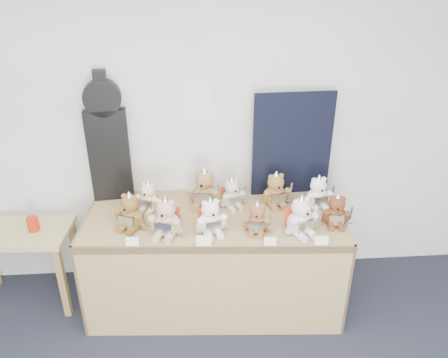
{
  "coord_description": "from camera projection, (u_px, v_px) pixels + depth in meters",
  "views": [
    {
      "loc": [
        0.18,
        -0.7,
        2.49
      ],
      "look_at": [
        0.38,
        1.97,
        1.15
      ],
      "focal_mm": 35.0,
      "sensor_mm": 36.0,
      "label": 1
    }
  ],
  "objects": [
    {
      "name": "room_shell",
      "position": [
        197.0,
        101.0,
        3.27
      ],
      "size": [
        6.0,
        6.0,
        6.0
      ],
      "color": "silver",
      "rests_on": "floor"
    },
    {
      "name": "display_table",
      "position": [
        214.0,
        240.0,
        3.24
      ],
      "size": [
        1.96,
        0.92,
        0.8
      ],
      "rotation": [
        0.0,
        0.0,
        -0.07
      ],
      "color": "olive",
      "rests_on": "floor"
    },
    {
      "name": "side_table",
      "position": [
        18.0,
        244.0,
        3.35
      ],
      "size": [
        0.82,
        0.49,
        0.66
      ],
      "rotation": [
        0.0,
        0.0,
        -0.06
      ],
      "color": "tan",
      "rests_on": "floor"
    },
    {
      "name": "guitar_case",
      "position": [
        107.0,
        139.0,
        3.27
      ],
      "size": [
        0.32,
        0.12,
        1.01
      ],
      "rotation": [
        0.0,
        0.0,
        0.1
      ],
      "color": "black",
      "rests_on": "display_table"
    },
    {
      "name": "navy_board",
      "position": [
        292.0,
        145.0,
        3.37
      ],
      "size": [
        0.63,
        0.05,
        0.83
      ],
      "primitive_type": "cube",
      "rotation": [
        0.0,
        0.0,
        0.05
      ],
      "color": "black",
      "rests_on": "display_table"
    },
    {
      "name": "red_cup",
      "position": [
        33.0,
        224.0,
        3.27
      ],
      "size": [
        0.08,
        0.08,
        0.11
      ],
      "primitive_type": "cylinder",
      "color": "red",
      "rests_on": "side_table"
    },
    {
      "name": "teddy_front_far_left",
      "position": [
        130.0,
        213.0,
        3.04
      ],
      "size": [
        0.24,
        0.24,
        0.3
      ],
      "rotation": [
        0.0,
        0.0,
        -0.42
      ],
      "color": "brown",
      "rests_on": "display_table"
    },
    {
      "name": "teddy_front_left",
      "position": [
        166.0,
        219.0,
        2.96
      ],
      "size": [
        0.26,
        0.24,
        0.31
      ],
      "rotation": [
        0.0,
        0.0,
        -0.29
      ],
      "color": "tan",
      "rests_on": "display_table"
    },
    {
      "name": "teddy_front_centre",
      "position": [
        211.0,
        218.0,
        2.99
      ],
      "size": [
        0.25,
        0.22,
        0.29
      ],
      "rotation": [
        0.0,
        0.0,
        0.24
      ],
      "color": "white",
      "rests_on": "display_table"
    },
    {
      "name": "teddy_front_right",
      "position": [
        257.0,
        219.0,
        3.0
      ],
      "size": [
        0.21,
        0.19,
        0.26
      ],
      "rotation": [
        0.0,
        0.0,
        -0.22
      ],
      "color": "brown",
      "rests_on": "display_table"
    },
    {
      "name": "teddy_front_far_right",
      "position": [
        301.0,
        217.0,
        2.97
      ],
      "size": [
        0.26,
        0.25,
        0.31
      ],
      "rotation": [
        0.0,
        0.0,
        0.39
      ],
      "color": "silver",
      "rests_on": "display_table"
    },
    {
      "name": "teddy_front_end",
      "position": [
        336.0,
        212.0,
        3.08
      ],
      "size": [
        0.22,
        0.19,
        0.27
      ],
      "rotation": [
        0.0,
        0.0,
        -0.19
      ],
      "color": "brown",
      "rests_on": "display_table"
    },
    {
      "name": "teddy_back_left",
      "position": [
        149.0,
        198.0,
        3.26
      ],
      "size": [
        0.21,
        0.21,
        0.26
      ],
      "rotation": [
        0.0,
        0.0,
        -0.43
      ],
      "color": "beige",
      "rests_on": "display_table"
    },
    {
      "name": "teddy_back_centre_left",
      "position": [
        204.0,
        190.0,
        3.31
      ],
      "size": [
        0.27,
        0.26,
        0.34
      ],
      "rotation": [
        0.0,
        0.0,
        -0.33
      ],
      "color": "#9C7C4E",
      "rests_on": "display_table"
    },
    {
      "name": "teddy_back_centre_right",
      "position": [
        232.0,
        194.0,
        3.31
      ],
      "size": [
        0.22,
        0.2,
        0.26
      ],
      "rotation": [
        0.0,
        0.0,
        0.37
      ],
      "color": "beige",
      "rests_on": "display_table"
    },
    {
      "name": "teddy_back_right",
      "position": [
        276.0,
        191.0,
        3.33
      ],
      "size": [
        0.25,
        0.21,
        0.3
      ],
      "rotation": [
        0.0,
        0.0,
        0.18
      ],
      "color": "olive",
      "rests_on": "display_table"
    },
    {
      "name": "teddy_back_end",
      "position": [
        318.0,
        194.0,
        3.3
      ],
      "size": [
        0.24,
        0.2,
        0.29
      ],
      "rotation": [
        0.0,
        0.0,
        0.17
      ],
      "color": "white",
      "rests_on": "display_table"
    },
    {
      "name": "entry_card_a",
      "position": [
        132.0,
        242.0,
        2.88
      ],
      "size": [
        0.09,
        0.02,
        0.06
      ],
      "primitive_type": "cube",
      "rotation": [
        -0.24,
        0.0,
        -0.07
      ],
      "color": "white",
      "rests_on": "display_table"
    },
    {
      "name": "entry_card_b",
      "position": [
        204.0,
        241.0,
        2.88
      ],
      "size": [
        0.1,
        0.03,
        0.07
      ],
      "primitive_type": "cube",
      "rotation": [
        -0.24,
        0.0,
        -0.07
      ],
      "color": "white",
      "rests_on": "display_table"
    },
    {
      "name": "entry_card_c",
      "position": [
        270.0,
        241.0,
        2.88
      ],
      "size": [
        0.08,
        0.02,
        0.06
      ],
      "primitive_type": "cube",
      "rotation": [
        -0.24,
        0.0,
        -0.07
      ],
      "color": "white",
      "rests_on": "display_table"
    },
    {
      "name": "entry_card_d",
      "position": [
        322.0,
        241.0,
        2.88
      ],
      "size": [
        0.09,
        0.03,
        0.07
      ],
      "primitive_type": "cube",
      "rotation": [
        -0.24,
        0.0,
        -0.07
      ],
      "color": "white",
      "rests_on": "display_table"
    }
  ]
}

